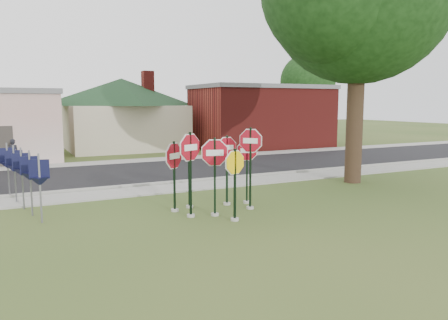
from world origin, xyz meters
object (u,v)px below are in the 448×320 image
stop_sign_center (215,165)px  stop_sign_left (190,162)px  pedestrian (13,154)px  stop_sign_yellow (235,177)px

stop_sign_center → stop_sign_left: bearing=164.9°
stop_sign_center → stop_sign_left: 0.75m
stop_sign_center → pedestrian: size_ratio=1.63×
stop_sign_left → pedestrian: (-4.61, 12.80, -0.86)m
pedestrian → stop_sign_yellow: bearing=132.4°
stop_sign_left → stop_sign_center: bearing=-15.1°
stop_sign_yellow → stop_sign_center: bearing=110.3°
stop_sign_yellow → pedestrian: stop_sign_yellow is taller
stop_sign_center → pedestrian: stop_sign_center is taller
stop_sign_center → stop_sign_yellow: bearing=-69.7°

